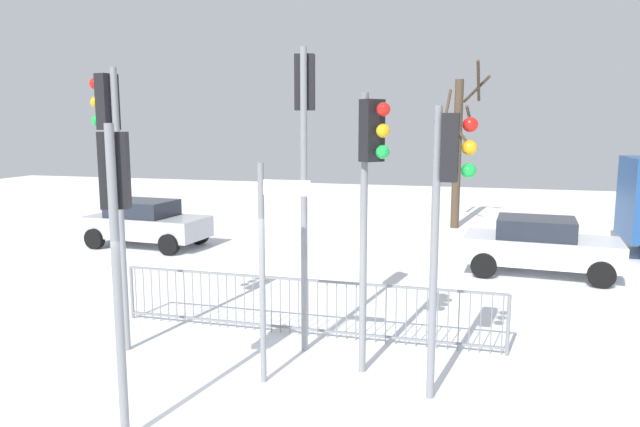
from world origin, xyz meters
name	(u,v)px	position (x,y,z in m)	size (l,w,h in m)	color
ground_plane	(242,408)	(0.00, 0.00, 0.00)	(60.00, 60.00, 0.00)	white
traffic_light_rear_right	(370,172)	(1.46, 1.54, 3.16)	(0.48, 0.45, 4.31)	slate
traffic_light_rear_left	(111,147)	(-2.86, 1.46, 3.48)	(0.56, 0.36, 4.76)	slate
traffic_light_mid_left	(447,188)	(2.61, 1.01, 3.00)	(0.57, 0.32, 4.09)	slate
traffic_light_foreground_right	(116,211)	(-1.11, -0.99, 2.83)	(0.38, 0.54, 3.86)	slate
traffic_light_foreground_left	(305,133)	(0.21, 2.36, 3.70)	(0.35, 0.56, 5.07)	slate
direction_sign_post	(266,263)	(0.05, 0.87, 1.85)	(0.79, 0.09, 3.31)	slate
pedestrian_guard_railing	(303,306)	(0.00, 2.90, 0.55)	(7.22, 0.07, 1.07)	slate
car_white_mid	(540,245)	(4.58, 8.76, 0.77)	(3.92, 2.17, 1.47)	silver
car_silver_near	(146,223)	(-7.13, 9.16, 0.77)	(3.91, 2.15, 1.47)	#B2B5BA
bare_tree_left	(458,147)	(2.21, 15.25, 3.00)	(1.61, 1.83, 6.08)	#473828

